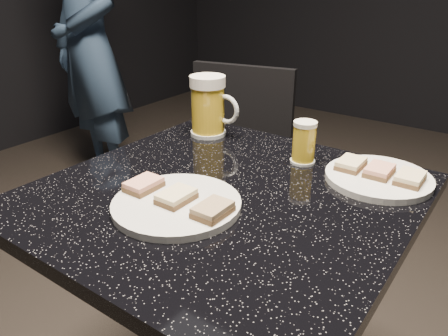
{
  "coord_description": "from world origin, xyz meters",
  "views": [
    {
      "loc": [
        0.45,
        -0.63,
        1.15
      ],
      "look_at": [
        0.0,
        0.0,
        0.8
      ],
      "focal_mm": 35.0,
      "sensor_mm": 36.0,
      "label": 1
    }
  ],
  "objects": [
    {
      "name": "plate_large",
      "position": [
        -0.03,
        -0.11,
        0.76
      ],
      "size": [
        0.24,
        0.24,
        0.01
      ],
      "primitive_type": "cylinder",
      "color": "silver",
      "rests_on": "table"
    },
    {
      "name": "table",
      "position": [
        0.0,
        0.0,
        0.51
      ],
      "size": [
        0.7,
        0.7,
        0.75
      ],
      "color": "black",
      "rests_on": "floor"
    },
    {
      "name": "canapes_on_plate_large",
      "position": [
        -0.03,
        -0.11,
        0.77
      ],
      "size": [
        0.22,
        0.07,
        0.02
      ],
      "color": "#4C3521",
      "rests_on": "plate_large"
    },
    {
      "name": "beer_mug",
      "position": [
        -0.23,
        0.25,
        0.83
      ],
      "size": [
        0.14,
        0.1,
        0.16
      ],
      "color": "silver",
      "rests_on": "table"
    },
    {
      "name": "beer_tumbler",
      "position": [
        0.06,
        0.22,
        0.8
      ],
      "size": [
        0.06,
        0.06,
        0.1
      ],
      "color": "silver",
      "rests_on": "table"
    },
    {
      "name": "chair",
      "position": [
        -0.36,
        0.53,
        0.5
      ],
      "size": [
        0.44,
        0.44,
        0.86
      ],
      "color": "black",
      "rests_on": "floor"
    },
    {
      "name": "plate_small",
      "position": [
        0.23,
        0.23,
        0.76
      ],
      "size": [
        0.22,
        0.22,
        0.01
      ],
      "primitive_type": "cylinder",
      "color": "white",
      "rests_on": "table"
    },
    {
      "name": "patron",
      "position": [
        -1.53,
        0.89,
        0.78
      ],
      "size": [
        0.64,
        0.49,
        1.57
      ],
      "primitive_type": "imported",
      "rotation": [
        0.0,
        0.0,
        -0.22
      ],
      "color": "navy",
      "rests_on": "floor"
    },
    {
      "name": "canapes_on_plate_small",
      "position": [
        0.23,
        0.23,
        0.77
      ],
      "size": [
        0.17,
        0.07,
        0.02
      ],
      "color": "#4C3521",
      "rests_on": "plate_small"
    }
  ]
}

